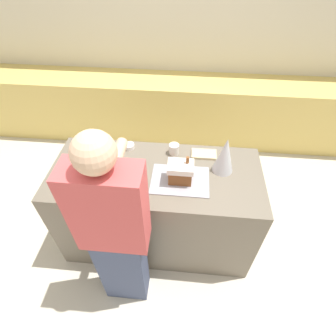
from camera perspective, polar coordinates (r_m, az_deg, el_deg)
ground_plane at (r=2.89m, az=-2.08°, el=-14.31°), size 12.00×12.00×0.00m
wall_back at (r=3.76m, az=1.63°, el=26.43°), size 8.00×0.05×2.60m
back_cabinet_block at (r=3.83m, az=1.00°, el=12.60°), size 6.00×0.60×0.88m
kitchen_island at (r=2.49m, az=-2.36°, el=-8.65°), size 1.74×0.76×0.95m
baking_tray at (r=2.07m, az=2.63°, el=-2.65°), size 0.45×0.33×0.01m
gingerbread_house at (r=2.00m, az=2.73°, el=-0.84°), size 0.20×0.15×0.22m
decorative_tree at (r=2.09m, az=12.27°, el=2.75°), size 0.17×0.17×0.32m
candy_bowl_beside_tree at (r=2.37m, az=-8.44°, el=4.80°), size 0.09×0.09×0.04m
candy_bowl_near_tray_right at (r=2.29m, az=-11.42°, el=2.81°), size 0.11×0.11×0.05m
candy_bowl_far_left at (r=2.21m, az=-13.67°, el=0.49°), size 0.13×0.13×0.04m
candy_bowl_near_tray_left at (r=2.32m, az=-18.82°, el=1.48°), size 0.09×0.09×0.04m
cookbook at (r=2.30m, az=7.83°, el=3.03°), size 0.22×0.12×0.02m
mug at (r=2.27m, az=1.32°, el=4.17°), size 0.09×0.09×0.09m
person at (r=1.86m, az=-11.37°, el=-13.87°), size 0.46×0.58×1.76m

